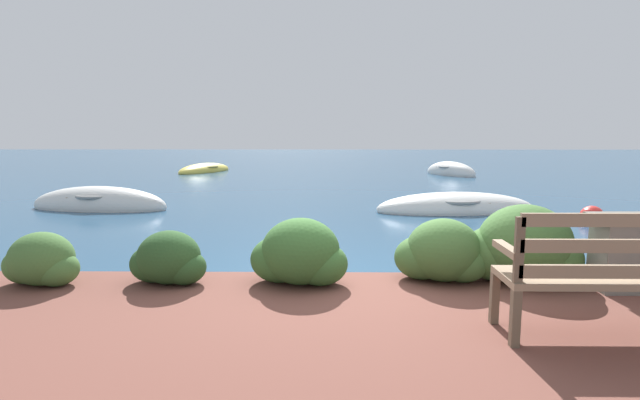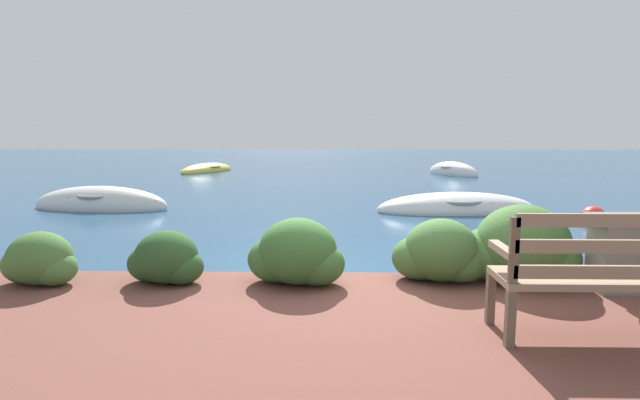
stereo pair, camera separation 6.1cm
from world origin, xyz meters
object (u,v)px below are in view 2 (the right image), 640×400
Objects in this scene: park_bench at (589,273)px; rowboat_nearest at (456,209)px; rowboat_mid at (101,205)px; rowboat_far at (453,173)px; mooring_buoy at (593,218)px; rowboat_outer at (207,170)px.

rowboat_nearest is (0.84, 6.96, -0.64)m from park_bench.
park_bench is at bearing 139.98° from rowboat_mid.
rowboat_mid is at bearing 173.16° from rowboat_nearest.
rowboat_mid is at bearing 101.91° from rowboat_far.
park_bench is 0.36× the size of rowboat_nearest.
rowboat_far is (2.05, 8.71, 0.01)m from rowboat_nearest.
park_bench reaches higher than mooring_buoy.
rowboat_outer is (-0.10, 9.80, -0.02)m from rowboat_mid.
park_bench is 18.36m from rowboat_outer.
park_bench is 0.49× the size of rowboat_far.
rowboat_mid is 1.22× the size of rowboat_far.
rowboat_far is 9.86m from rowboat_outer.
rowboat_mid is 9.80m from rowboat_outer.
mooring_buoy is at bearing 59.96° from park_bench.
park_bench is at bearing -133.36° from rowboat_outer.
rowboat_nearest is at bearing 153.17° from mooring_buoy.
rowboat_far is 0.82× the size of rowboat_outer.
rowboat_nearest is at bearing -117.85° from rowboat_outer.
park_bench is at bearing 140.26° from rowboat_far.
park_bench reaches higher than rowboat_far.
rowboat_outer is (-7.72, 10.05, -0.01)m from rowboat_nearest.
mooring_buoy is (3.09, 5.82, -0.62)m from park_bench.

